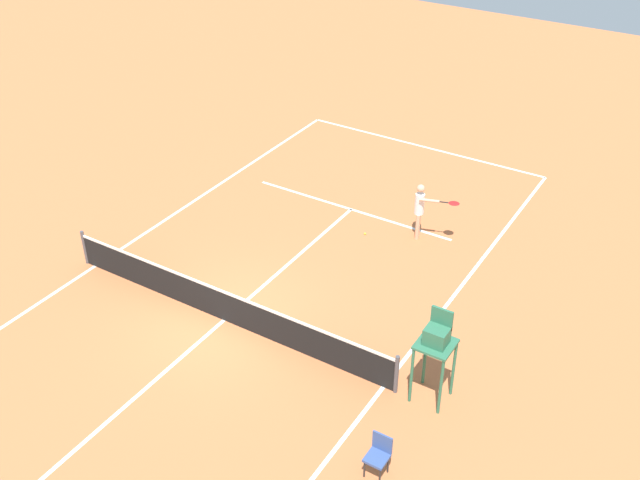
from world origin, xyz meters
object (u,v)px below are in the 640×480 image
(player_serving, at_px, (421,207))
(tennis_ball, at_px, (365,234))
(umpire_chair, at_px, (436,343))
(courtside_chair_near, at_px, (379,454))

(player_serving, height_order, tennis_ball, player_serving)
(umpire_chair, height_order, courtside_chair_near, umpire_chair)
(player_serving, xyz_separation_m, tennis_ball, (1.45, 0.73, -1.04))
(tennis_ball, height_order, umpire_chair, umpire_chair)
(tennis_ball, bearing_deg, player_serving, -153.49)
(umpire_chair, bearing_deg, courtside_chair_near, 89.59)
(tennis_ball, bearing_deg, courtside_chair_near, 120.49)
(umpire_chair, relative_size, courtside_chair_near, 2.54)
(player_serving, distance_m, tennis_ball, 1.93)
(umpire_chair, bearing_deg, player_serving, -62.29)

